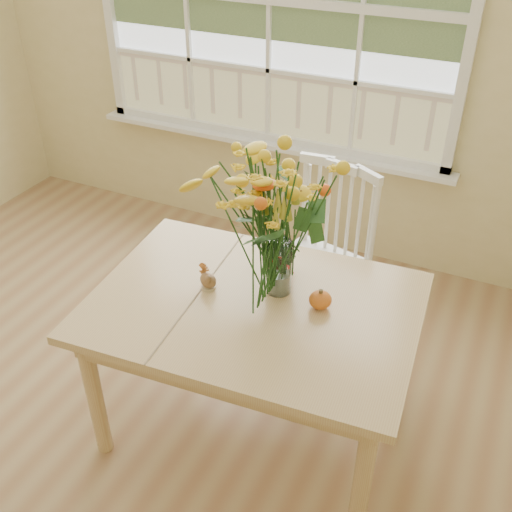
% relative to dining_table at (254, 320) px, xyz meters
% --- Properties ---
extents(floor, '(4.00, 4.50, 0.01)m').
position_rel_dining_table_xyz_m(floor, '(-0.65, -0.64, -0.63)').
color(floor, '#A1754E').
rests_on(floor, ground).
extents(wall_back, '(4.00, 0.02, 2.70)m').
position_rel_dining_table_xyz_m(wall_back, '(-0.65, 1.61, 0.73)').
color(wall_back, beige).
rests_on(wall_back, floor).
extents(window, '(2.42, 0.12, 1.74)m').
position_rel_dining_table_xyz_m(window, '(-0.65, 1.57, 0.91)').
color(window, silver).
rests_on(window, wall_back).
extents(dining_table, '(1.40, 1.05, 0.71)m').
position_rel_dining_table_xyz_m(dining_table, '(0.00, 0.00, 0.00)').
color(dining_table, tan).
rests_on(dining_table, floor).
extents(windsor_chair, '(0.54, 0.52, 0.98)m').
position_rel_dining_table_xyz_m(windsor_chair, '(0.05, 0.74, -0.07)').
color(windsor_chair, white).
rests_on(windsor_chair, floor).
extents(flower_vase, '(0.50, 0.50, 0.59)m').
position_rel_dining_table_xyz_m(flower_vase, '(0.06, 0.12, 0.45)').
color(flower_vase, white).
rests_on(flower_vase, dining_table).
extents(pumpkin, '(0.09, 0.09, 0.07)m').
position_rel_dining_table_xyz_m(pumpkin, '(0.25, 0.09, 0.13)').
color(pumpkin, '#C75717').
rests_on(pumpkin, dining_table).
extents(turkey_figurine, '(0.09, 0.08, 0.10)m').
position_rel_dining_table_xyz_m(turkey_figurine, '(-0.22, 0.01, 0.13)').
color(turkey_figurine, '#CCB78C').
rests_on(turkey_figurine, dining_table).
extents(dark_gourd, '(0.13, 0.09, 0.08)m').
position_rel_dining_table_xyz_m(dark_gourd, '(0.00, 0.26, 0.13)').
color(dark_gourd, '#38160F').
rests_on(dark_gourd, dining_table).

